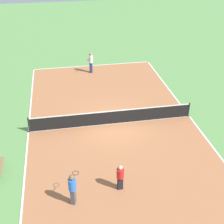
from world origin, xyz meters
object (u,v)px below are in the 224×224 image
Objects in this scene: player_coach_red at (120,176)px; tennis_ball_near_net at (139,97)px; player_near_blue at (72,187)px; tennis_ball_midcourt at (37,99)px; tennis_net at (112,117)px; player_far_white at (91,61)px; tennis_ball_far_baseline at (153,97)px.

player_coach_red reaches higher than tennis_ball_near_net.
player_near_blue is 24.95× the size of tennis_ball_midcourt.
player_coach_red is (0.66, 5.84, 0.27)m from tennis_net.
tennis_net is 155.45× the size of tennis_ball_near_net.
player_far_white is at bearing -61.53° from tennis_ball_near_net.
tennis_ball_near_net is 1.00× the size of tennis_ball_midcourt.
player_near_blue is at bearing 100.19° from tennis_ball_midcourt.
tennis_ball_far_baseline and tennis_ball_midcourt have the same top height.
player_near_blue reaches higher than player_coach_red.
player_coach_red reaches higher than tennis_net.
player_far_white is 14.39m from player_coach_red.
player_far_white is 27.01× the size of tennis_ball_midcourt.
tennis_ball_midcourt is (1.92, -10.67, -0.94)m from player_near_blue.
player_near_blue reaches higher than tennis_net.
tennis_ball_near_net is at bearing -5.94° from tennis_ball_far_baseline.
player_coach_red is at bearing -57.25° from player_near_blue.
player_far_white is at bearing -137.15° from tennis_ball_midcourt.
tennis_ball_far_baseline is (-4.02, 5.51, -1.04)m from player_far_white.
player_coach_red is 20.85× the size of tennis_ball_midcourt.
player_far_white is 27.01× the size of tennis_ball_far_baseline.
tennis_net is 5.76× the size of player_far_white.
player_near_blue is 11.08m from tennis_ball_near_net.
tennis_ball_far_baseline is at bearing -140.66° from tennis_net.
player_coach_red is at bearing 69.99° from tennis_ball_near_net.
tennis_net is 7.04m from player_near_blue.
tennis_ball_far_baseline is at bearing -15.58° from player_near_blue.
player_coach_red reaches higher than tennis_ball_far_baseline.
player_far_white is 27.01× the size of tennis_ball_near_net.
tennis_ball_midcourt is (4.22, -10.14, -0.76)m from player_coach_red.
tennis_net is at bearing 28.00° from player_far_white.
player_far_white is at bearing 9.68° from player_near_blue.
player_coach_red is 20.85× the size of tennis_ball_far_baseline.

